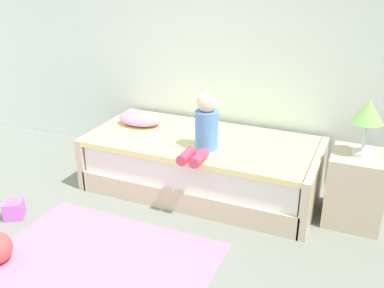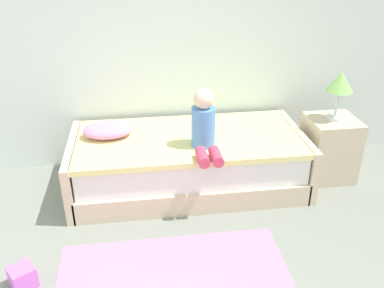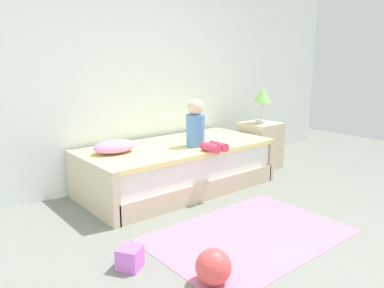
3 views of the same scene
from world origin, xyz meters
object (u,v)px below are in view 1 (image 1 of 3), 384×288
table_lamp (368,114)px  child_figure (205,128)px  pillow (140,118)px  toy_block (14,209)px  bed (203,164)px  nightstand (356,188)px

table_lamp → child_figure: (-1.24, -0.20, -0.23)m
pillow → toy_block: pillow is taller
pillow → toy_block: (-0.55, -1.21, -0.49)m
pillow → child_figure: bearing=-22.0°
bed → toy_block: 1.69m
bed → child_figure: size_ratio=4.14×
table_lamp → child_figure: 1.28m
nightstand → toy_block: bearing=-157.5°
bed → nightstand: nightstand is taller
bed → pillow: bearing=171.9°
bed → child_figure: (0.11, -0.23, 0.46)m
bed → pillow: (-0.71, 0.10, 0.32)m
child_figure → toy_block: child_figure is taller
child_figure → table_lamp: bearing=9.2°
child_figure → nightstand: bearing=9.2°
child_figure → toy_block: (-1.36, -0.88, -0.63)m
nightstand → pillow: 2.08m
nightstand → table_lamp: 0.64m
toy_block → child_figure: bearing=32.8°
child_figure → pillow: child_figure is taller
table_lamp → pillow: (-2.06, 0.13, -0.37)m
table_lamp → toy_block: 2.95m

